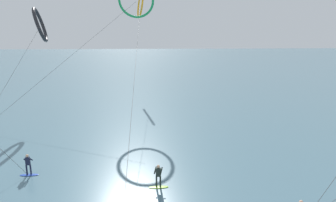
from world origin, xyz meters
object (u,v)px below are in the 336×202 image
(kite_amber, at_px, (140,5))
(kite_charcoal, at_px, (40,25))
(surfer_cobalt, at_px, (28,166))
(kite_emerald, at_px, (136,1))
(surfer_lime, at_px, (158,178))

(kite_amber, height_order, kite_charcoal, kite_amber)
(surfer_cobalt, xyz_separation_m, kite_charcoal, (-4.34, 18.13, 10.81))
(kite_charcoal, bearing_deg, kite_emerald, -93.90)
(surfer_cobalt, distance_m, kite_amber, 38.76)
(kite_emerald, relative_size, kite_charcoal, 1.42)
(kite_emerald, height_order, kite_amber, kite_amber)
(surfer_lime, relative_size, kite_amber, 0.03)
(kite_amber, bearing_deg, kite_emerald, -10.93)
(surfer_lime, xyz_separation_m, kite_emerald, (-1.99, 22.00, 13.98))
(surfer_cobalt, bearing_deg, kite_charcoal, 97.37)
(surfer_lime, distance_m, kite_emerald, 26.15)
(surfer_lime, xyz_separation_m, kite_charcoal, (-14.07, 20.63, 10.81))
(surfer_lime, distance_m, kite_amber, 40.27)
(surfer_cobalt, relative_size, kite_emerald, 0.09)
(surfer_cobalt, xyz_separation_m, surfer_lime, (9.73, -2.50, 0.00))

